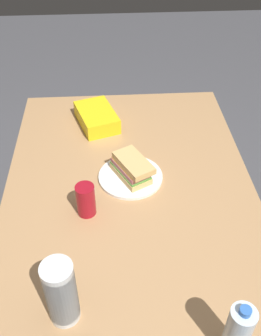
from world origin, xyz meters
TOP-DOWN VIEW (x-y plane):
  - ground_plane at (0.00, 0.00)m, footprint 8.00×8.00m
  - dining_table at (0.00, 0.00)m, footprint 1.41×0.94m
  - paper_plate at (-0.08, 0.01)m, footprint 0.25×0.25m
  - sandwich at (-0.08, 0.01)m, footprint 0.20×0.17m
  - soda_can_red at (0.09, -0.16)m, footprint 0.07×0.07m
  - chip_bag at (-0.46, -0.12)m, footprint 0.26×0.21m
  - water_bottle_tall at (0.59, 0.22)m, footprint 0.06×0.06m
  - plastic_cup_stack at (0.47, -0.21)m, footprint 0.08×0.08m

SIDE VIEW (x-z plane):
  - ground_plane at x=0.00m, z-range 0.00..0.00m
  - dining_table at x=0.00m, z-range 0.28..1.03m
  - paper_plate at x=-0.08m, z-range 0.75..0.76m
  - chip_bag at x=-0.46m, z-range 0.75..0.82m
  - sandwich at x=-0.08m, z-range 0.76..0.85m
  - soda_can_red at x=0.09m, z-range 0.75..0.87m
  - water_bottle_tall at x=0.59m, z-range 0.75..0.95m
  - plastic_cup_stack at x=0.47m, z-range 0.75..0.97m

